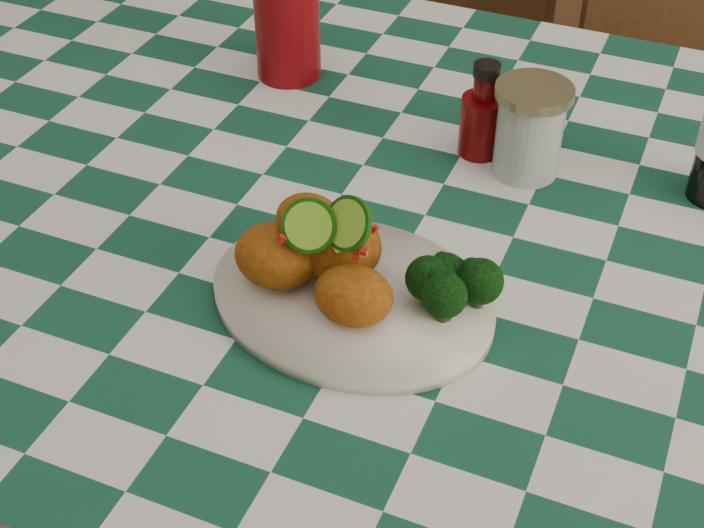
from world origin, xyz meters
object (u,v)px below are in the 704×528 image
at_px(dining_table, 411,440).
at_px(wooden_chair_right, 691,190).
at_px(red_tumbler, 287,23).
at_px(fried_chicken_pile, 336,248).
at_px(plate, 352,299).
at_px(ketchup_bottle, 483,109).
at_px(wooden_chair_left, 395,87).
at_px(mason_jar, 529,130).

distance_m(dining_table, wooden_chair_right, 0.75).
bearing_deg(red_tumbler, fried_chicken_pile, -58.52).
distance_m(fried_chicken_pile, red_tumbler, 0.47).
relative_size(plate, wooden_chair_right, 0.34).
height_order(ketchup_bottle, wooden_chair_right, ketchup_bottle).
distance_m(fried_chicken_pile, wooden_chair_left, 1.04).
height_order(red_tumbler, wooden_chair_right, red_tumbler).
xyz_separation_m(red_tumbler, mason_jar, (0.36, -0.10, -0.02)).
distance_m(mason_jar, wooden_chair_left, 0.83).
relative_size(dining_table, red_tumbler, 10.86).
height_order(plate, wooden_chair_left, wooden_chair_left).
height_order(plate, ketchup_bottle, ketchup_bottle).
xyz_separation_m(plate, red_tumbler, (-0.26, 0.40, 0.07)).
height_order(wooden_chair_left, wooden_chair_right, wooden_chair_left).
bearing_deg(dining_table, mason_jar, 58.27).
distance_m(ketchup_bottle, wooden_chair_right, 0.73).
xyz_separation_m(dining_table, plate, (-0.02, -0.17, 0.40)).
distance_m(plate, wooden_chair_left, 1.02).
bearing_deg(ketchup_bottle, dining_table, -96.78).
bearing_deg(fried_chicken_pile, wooden_chair_right, 70.45).
xyz_separation_m(fried_chicken_pile, mason_jar, (0.11, 0.30, -0.01)).
bearing_deg(fried_chicken_pile, dining_table, 78.50).
distance_m(mason_jar, wooden_chair_right, 0.72).
bearing_deg(wooden_chair_right, plate, -131.14).
xyz_separation_m(plate, wooden_chair_right, (0.29, 0.86, -0.36)).
xyz_separation_m(plate, mason_jar, (0.10, 0.30, 0.05)).
bearing_deg(wooden_chair_right, fried_chicken_pile, -132.16).
bearing_deg(fried_chicken_pile, plate, 0.00).
distance_m(dining_table, red_tumbler, 0.59).
bearing_deg(wooden_chair_left, dining_table, -54.89).
bearing_deg(wooden_chair_left, mason_jar, -45.34).
bearing_deg(ketchup_bottle, wooden_chair_right, 65.00).
bearing_deg(wooden_chair_right, dining_table, -134.04).
xyz_separation_m(plate, ketchup_bottle, (0.04, 0.32, 0.05)).
bearing_deg(mason_jar, fried_chicken_pile, -110.88).
xyz_separation_m(fried_chicken_pile, red_tumbler, (-0.25, 0.40, 0.01)).
xyz_separation_m(ketchup_bottle, wooden_chair_right, (0.25, 0.55, -0.41)).
relative_size(plate, wooden_chair_left, 0.31).
xyz_separation_m(fried_chicken_pile, wooden_chair_left, (-0.28, 0.93, -0.38)).
bearing_deg(ketchup_bottle, fried_chicken_pile, -99.33).
distance_m(dining_table, wooden_chair_left, 0.82).
height_order(fried_chicken_pile, mason_jar, fried_chicken_pile).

